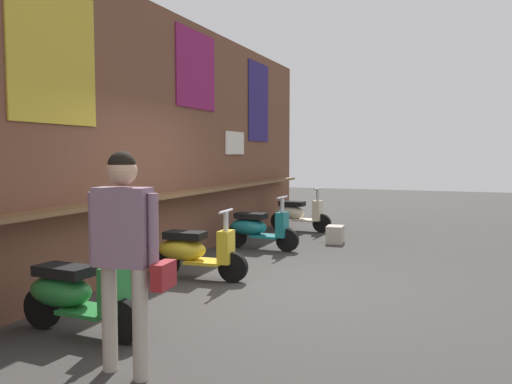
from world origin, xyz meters
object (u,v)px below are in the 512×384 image
Objects in this scene: scooter_teal at (257,228)px; shopper_with_handbag at (125,239)px; scooter_green at (74,294)px; scooter_cream at (297,213)px; scooter_yellow at (193,251)px; merchandise_crate at (335,234)px.

scooter_teal is 5.54m from shopper_with_handbag.
scooter_cream is at bearing 93.65° from scooter_green.
scooter_yellow and scooter_teal have the same top height.
shopper_with_handbag reaches higher than merchandise_crate.
scooter_green is 7.26m from scooter_cream.
scooter_cream is (4.88, -0.00, 0.00)m from scooter_yellow.
merchandise_crate is at bearing -6.99° from shopper_with_handbag.
shopper_with_handbag is at bearing -74.53° from scooter_yellow.
scooter_green is 1.00× the size of scooter_cream.
shopper_with_handbag is 4.51× the size of merchandise_crate.
scooter_green and scooter_teal have the same top height.
scooter_yellow is 2.41m from scooter_teal.
scooter_green is 1.00× the size of scooter_yellow.
scooter_teal is at bearing 135.40° from merchandise_crate.
shopper_with_handbag reaches higher than scooter_yellow.
scooter_yellow is 3.78m from merchandise_crate.
shopper_with_handbag reaches higher than scooter_cream.
merchandise_crate is (5.97, -1.16, -0.22)m from scooter_green.
scooter_green is 3.64× the size of merchandise_crate.
shopper_with_handbag is (-0.61, -1.02, 0.68)m from scooter_green.
scooter_green is at bearing 169.02° from merchandise_crate.
scooter_cream is 1.75m from merchandise_crate.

